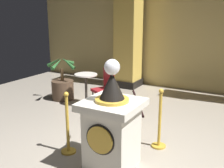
{
  "coord_description": "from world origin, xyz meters",
  "views": [
    {
      "loc": [
        1.69,
        -3.28,
        2.19
      ],
      "look_at": [
        -0.06,
        -0.17,
        1.25
      ],
      "focal_mm": 43.75,
      "sensor_mm": 36.0,
      "label": 1
    }
  ],
  "objects_px": {
    "pedestal_clock": "(112,127)",
    "potted_palm_left": "(63,87)",
    "cafe_chair_red": "(105,86)",
    "stanchion_near": "(159,127)",
    "stanchion_far": "(68,132)",
    "cafe_table": "(86,85)"
  },
  "relations": [
    {
      "from": "potted_palm_left",
      "to": "cafe_table",
      "type": "xyz_separation_m",
      "value": [
        0.79,
        -0.08,
        0.17
      ]
    },
    {
      "from": "potted_palm_left",
      "to": "cafe_table",
      "type": "relative_size",
      "value": 1.46
    },
    {
      "from": "stanchion_far",
      "to": "cafe_table",
      "type": "bearing_deg",
      "value": 117.47
    },
    {
      "from": "pedestal_clock",
      "to": "cafe_chair_red",
      "type": "height_order",
      "value": "pedestal_clock"
    },
    {
      "from": "pedestal_clock",
      "to": "potted_palm_left",
      "type": "relative_size",
      "value": 1.41
    },
    {
      "from": "stanchion_far",
      "to": "cafe_chair_red",
      "type": "xyz_separation_m",
      "value": [
        -0.49,
        1.99,
        0.22
      ]
    },
    {
      "from": "pedestal_clock",
      "to": "cafe_table",
      "type": "height_order",
      "value": "pedestal_clock"
    },
    {
      "from": "pedestal_clock",
      "to": "stanchion_near",
      "type": "xyz_separation_m",
      "value": [
        0.39,
        0.91,
        -0.27
      ]
    },
    {
      "from": "cafe_table",
      "to": "potted_palm_left",
      "type": "bearing_deg",
      "value": 174.23
    },
    {
      "from": "stanchion_far",
      "to": "potted_palm_left",
      "type": "bearing_deg",
      "value": 130.96
    },
    {
      "from": "pedestal_clock",
      "to": "cafe_chair_red",
      "type": "relative_size",
      "value": 1.66
    },
    {
      "from": "pedestal_clock",
      "to": "cafe_chair_red",
      "type": "bearing_deg",
      "value": 123.0
    },
    {
      "from": "pedestal_clock",
      "to": "stanchion_far",
      "type": "height_order",
      "value": "pedestal_clock"
    },
    {
      "from": "pedestal_clock",
      "to": "cafe_chair_red",
      "type": "distance_m",
      "value": 2.39
    },
    {
      "from": "potted_palm_left",
      "to": "cafe_table",
      "type": "bearing_deg",
      "value": -5.77
    },
    {
      "from": "pedestal_clock",
      "to": "potted_palm_left",
      "type": "bearing_deg",
      "value": 141.0
    },
    {
      "from": "stanchion_far",
      "to": "cafe_chair_red",
      "type": "relative_size",
      "value": 1.06
    },
    {
      "from": "stanchion_near",
      "to": "stanchion_far",
      "type": "xyz_separation_m",
      "value": [
        -1.2,
        -0.89,
        0.0
      ]
    },
    {
      "from": "pedestal_clock",
      "to": "stanchion_far",
      "type": "relative_size",
      "value": 1.56
    },
    {
      "from": "stanchion_near",
      "to": "potted_palm_left",
      "type": "xyz_separation_m",
      "value": [
        -3.07,
        1.26,
        -0.03
      ]
    },
    {
      "from": "cafe_chair_red",
      "to": "cafe_table",
      "type": "bearing_deg",
      "value": 171.89
    },
    {
      "from": "potted_palm_left",
      "to": "cafe_chair_red",
      "type": "bearing_deg",
      "value": -6.77
    }
  ]
}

